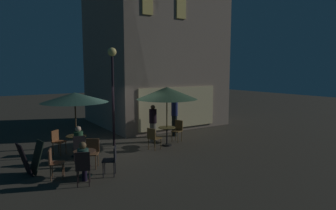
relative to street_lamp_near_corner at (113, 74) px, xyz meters
name	(u,v)px	position (x,y,z in m)	size (l,w,h in m)	color
ground_plane	(122,148)	(0.11, -0.54, -3.00)	(60.00, 60.00, 0.00)	#383329
cafe_building	(145,52)	(3.12, 2.91, 1.13)	(6.61, 6.34, 8.28)	gray
street_lamp_near_corner	(113,74)	(0.00, 0.00, 0.00)	(0.36, 0.36, 4.08)	black
menu_sandwich_board	(31,158)	(-3.44, -1.85, -2.49)	(0.76, 0.67, 1.00)	black
cafe_table_0	(76,141)	(-1.74, -0.66, -2.44)	(0.73, 0.73, 0.78)	black
cafe_table_1	(167,132)	(1.88, -1.20, -2.43)	(0.72, 0.72, 0.79)	black
cafe_table_2	(85,159)	(-2.09, -2.86, -2.46)	(0.66, 0.66, 0.78)	black
patio_umbrella_0	(75,98)	(-1.74, -0.66, -0.83)	(2.40, 2.40, 2.37)	black
patio_umbrella_1	(167,93)	(1.88, -1.20, -0.78)	(2.53, 2.53, 2.48)	black
cafe_chair_0	(57,140)	(-2.28, -0.03, -2.44)	(0.57, 0.57, 0.92)	brown
cafe_chair_1	(79,147)	(-1.88, -1.53, -2.42)	(0.45, 0.45, 0.97)	black
cafe_chair_2	(153,137)	(1.07, -1.44, -2.47)	(0.54, 0.54, 0.88)	brown
cafe_chair_3	(178,129)	(2.69, -0.84, -2.43)	(0.51, 0.51, 0.95)	brown
cafe_chair_4	(92,150)	(-1.64, -2.14, -2.45)	(0.59, 0.59, 0.92)	brown
cafe_chair_5	(54,161)	(-2.92, -2.58, -2.46)	(0.51, 0.51, 0.89)	brown
cafe_chair_6	(83,166)	(-2.36, -3.58, -2.42)	(0.50, 0.50, 0.98)	black
cafe_chair_7	(112,158)	(-1.40, -3.24, -2.46)	(0.54, 0.54, 0.89)	black
patron_seated_0	(79,142)	(-1.86, -1.38, -2.30)	(0.36, 0.52, 1.27)	navy
patron_seated_1	(83,160)	(-2.31, -3.44, -2.31)	(0.41, 0.51, 1.22)	black
patron_standing_2	(153,123)	(1.71, -0.32, -2.17)	(0.33, 0.33, 1.65)	#726A5C
patron_standing_3	(174,116)	(3.17, 0.13, -2.04)	(0.31, 0.31, 1.87)	black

